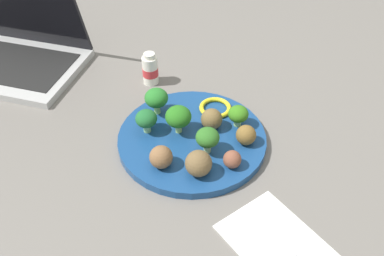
{
  "coord_description": "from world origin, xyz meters",
  "views": [
    {
      "loc": [
        0.49,
        -0.33,
        0.57
      ],
      "look_at": [
        0.0,
        0.0,
        0.04
      ],
      "focal_mm": 40.23,
      "sensor_mm": 36.0,
      "label": 1
    }
  ],
  "objects_px": {
    "broccoli_floret_near_rim": "(238,114)",
    "napkin": "(278,244)",
    "broccoli_floret_center": "(156,98)",
    "laptop": "(13,49)",
    "broccoli_floret_mid_left": "(206,139)",
    "knife": "(274,252)",
    "broccoli_floret_far_rim": "(178,117)",
    "pepper_ring_front_right": "(215,108)",
    "meatball_mid_right": "(161,157)",
    "plate": "(192,139)",
    "meatball_far_rim": "(246,135)",
    "meatball_center": "(199,163)",
    "meatball_back_left": "(212,119)",
    "yogurt_bottle": "(150,70)",
    "fork": "(291,240)",
    "broccoli_floret_back_left": "(146,119)",
    "meatball_near_rim": "(232,159)"
  },
  "relations": [
    {
      "from": "meatball_mid_right",
      "to": "napkin",
      "type": "bearing_deg",
      "value": 17.1
    },
    {
      "from": "plate",
      "to": "broccoli_floret_center",
      "type": "bearing_deg",
      "value": -168.42
    },
    {
      "from": "broccoli_floret_near_rim",
      "to": "meatball_center",
      "type": "relative_size",
      "value": 0.93
    },
    {
      "from": "broccoli_floret_far_rim",
      "to": "meatball_center",
      "type": "relative_size",
      "value": 1.22
    },
    {
      "from": "meatball_far_rim",
      "to": "fork",
      "type": "height_order",
      "value": "meatball_far_rim"
    },
    {
      "from": "broccoli_floret_near_rim",
      "to": "meatball_mid_right",
      "type": "distance_m",
      "value": 0.18
    },
    {
      "from": "broccoli_floret_mid_left",
      "to": "meatball_back_left",
      "type": "relative_size",
      "value": 1.25
    },
    {
      "from": "meatball_mid_right",
      "to": "knife",
      "type": "xyz_separation_m",
      "value": [
        0.24,
        0.05,
        -0.03
      ]
    },
    {
      "from": "broccoli_floret_near_rim",
      "to": "meatball_mid_right",
      "type": "xyz_separation_m",
      "value": [
        0.01,
        -0.18,
        -0.01
      ]
    },
    {
      "from": "broccoli_floret_back_left",
      "to": "meatball_mid_right",
      "type": "bearing_deg",
      "value": -14.05
    },
    {
      "from": "plate",
      "to": "meatball_far_rim",
      "type": "xyz_separation_m",
      "value": [
        0.07,
        0.07,
        0.03
      ]
    },
    {
      "from": "broccoli_floret_center",
      "to": "meatball_far_rim",
      "type": "distance_m",
      "value": 0.19
    },
    {
      "from": "meatball_mid_right",
      "to": "meatball_center",
      "type": "height_order",
      "value": "meatball_center"
    },
    {
      "from": "meatball_center",
      "to": "broccoli_floret_near_rim",
      "type": "bearing_deg",
      "value": 114.76
    },
    {
      "from": "meatball_back_left",
      "to": "laptop",
      "type": "bearing_deg",
      "value": -152.22
    },
    {
      "from": "meatball_center",
      "to": "laptop",
      "type": "bearing_deg",
      "value": -164.14
    },
    {
      "from": "broccoli_floret_mid_left",
      "to": "knife",
      "type": "relative_size",
      "value": 0.35
    },
    {
      "from": "broccoli_floret_far_rim",
      "to": "meatball_far_rim",
      "type": "relative_size",
      "value": 1.51
    },
    {
      "from": "broccoli_floret_near_rim",
      "to": "napkin",
      "type": "distance_m",
      "value": 0.26
    },
    {
      "from": "meatball_mid_right",
      "to": "knife",
      "type": "height_order",
      "value": "meatball_mid_right"
    },
    {
      "from": "knife",
      "to": "pepper_ring_front_right",
      "type": "bearing_deg",
      "value": 159.32
    },
    {
      "from": "meatball_back_left",
      "to": "meatball_near_rim",
      "type": "distance_m",
      "value": 0.11
    },
    {
      "from": "meatball_center",
      "to": "laptop",
      "type": "distance_m",
      "value": 0.56
    },
    {
      "from": "broccoli_floret_center",
      "to": "laptop",
      "type": "relative_size",
      "value": 0.14
    },
    {
      "from": "broccoli_floret_far_rim",
      "to": "meatball_mid_right",
      "type": "relative_size",
      "value": 1.38
    },
    {
      "from": "meatball_back_left",
      "to": "meatball_far_rim",
      "type": "bearing_deg",
      "value": 22.03
    },
    {
      "from": "broccoli_floret_near_rim",
      "to": "meatball_center",
      "type": "xyz_separation_m",
      "value": [
        0.06,
        -0.13,
        -0.0
      ]
    },
    {
      "from": "fork",
      "to": "knife",
      "type": "bearing_deg",
      "value": -88.24
    },
    {
      "from": "meatball_far_rim",
      "to": "meatball_mid_right",
      "type": "height_order",
      "value": "meatball_mid_right"
    },
    {
      "from": "broccoli_floret_center",
      "to": "plate",
      "type": "bearing_deg",
      "value": 11.58
    },
    {
      "from": "meatball_back_left",
      "to": "napkin",
      "type": "distance_m",
      "value": 0.27
    },
    {
      "from": "meatball_back_left",
      "to": "meatball_near_rim",
      "type": "xyz_separation_m",
      "value": [
        0.1,
        -0.03,
        -0.0
      ]
    },
    {
      "from": "broccoli_floret_mid_left",
      "to": "meatball_center",
      "type": "height_order",
      "value": "broccoli_floret_mid_left"
    },
    {
      "from": "meatball_near_rim",
      "to": "knife",
      "type": "bearing_deg",
      "value": -16.44
    },
    {
      "from": "broccoli_floret_mid_left",
      "to": "pepper_ring_front_right",
      "type": "relative_size",
      "value": 0.79
    },
    {
      "from": "broccoli_floret_back_left",
      "to": "laptop",
      "type": "distance_m",
      "value": 0.42
    },
    {
      "from": "plate",
      "to": "broccoli_floret_center",
      "type": "relative_size",
      "value": 5.05
    },
    {
      "from": "broccoli_floret_far_rim",
      "to": "pepper_ring_front_right",
      "type": "height_order",
      "value": "broccoli_floret_far_rim"
    },
    {
      "from": "meatball_near_rim",
      "to": "laptop",
      "type": "height_order",
      "value": "laptop"
    },
    {
      "from": "knife",
      "to": "laptop",
      "type": "distance_m",
      "value": 0.74
    },
    {
      "from": "broccoli_floret_mid_left",
      "to": "broccoli_floret_far_rim",
      "type": "relative_size",
      "value": 0.91
    },
    {
      "from": "broccoli_floret_far_rim",
      "to": "meatball_back_left",
      "type": "bearing_deg",
      "value": 66.22
    },
    {
      "from": "broccoli_floret_near_rim",
      "to": "knife",
      "type": "height_order",
      "value": "broccoli_floret_near_rim"
    },
    {
      "from": "meatball_far_rim",
      "to": "fork",
      "type": "relative_size",
      "value": 0.31
    },
    {
      "from": "plate",
      "to": "fork",
      "type": "relative_size",
      "value": 2.32
    },
    {
      "from": "broccoli_floret_near_rim",
      "to": "meatball_center",
      "type": "bearing_deg",
      "value": -65.24
    },
    {
      "from": "yogurt_bottle",
      "to": "laptop",
      "type": "distance_m",
      "value": 0.33
    },
    {
      "from": "meatball_far_rim",
      "to": "meatball_center",
      "type": "distance_m",
      "value": 0.12
    },
    {
      "from": "broccoli_floret_far_rim",
      "to": "broccoli_floret_back_left",
      "type": "distance_m",
      "value": 0.06
    },
    {
      "from": "plate",
      "to": "meatball_back_left",
      "type": "bearing_deg",
      "value": 88.34
    }
  ]
}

